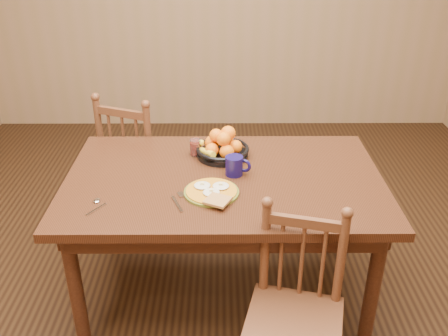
{
  "coord_description": "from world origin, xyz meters",
  "views": [
    {
      "loc": [
        -0.01,
        -2.21,
        1.96
      ],
      "look_at": [
        0.0,
        0.0,
        0.8
      ],
      "focal_mm": 40.0,
      "sensor_mm": 36.0,
      "label": 1
    }
  ],
  "objects_px": {
    "dining_table": "(224,191)",
    "fruit_bowl": "(222,147)",
    "chair_near": "(295,313)",
    "chair_far": "(138,162)",
    "coffee_mug": "(235,165)",
    "breakfast_plate": "(212,192)"
  },
  "relations": [
    {
      "from": "dining_table",
      "to": "coffee_mug",
      "type": "distance_m",
      "value": 0.15
    },
    {
      "from": "chair_near",
      "to": "coffee_mug",
      "type": "distance_m",
      "value": 0.79
    },
    {
      "from": "chair_near",
      "to": "breakfast_plate",
      "type": "bearing_deg",
      "value": 142.95
    },
    {
      "from": "coffee_mug",
      "to": "chair_far",
      "type": "bearing_deg",
      "value": 131.05
    },
    {
      "from": "coffee_mug",
      "to": "fruit_bowl",
      "type": "distance_m",
      "value": 0.22
    },
    {
      "from": "dining_table",
      "to": "breakfast_plate",
      "type": "distance_m",
      "value": 0.2
    },
    {
      "from": "chair_far",
      "to": "breakfast_plate",
      "type": "height_order",
      "value": "chair_far"
    },
    {
      "from": "breakfast_plate",
      "to": "chair_near",
      "type": "bearing_deg",
      "value": -51.51
    },
    {
      "from": "dining_table",
      "to": "coffee_mug",
      "type": "xyz_separation_m",
      "value": [
        0.06,
        0.02,
        0.14
      ]
    },
    {
      "from": "dining_table",
      "to": "fruit_bowl",
      "type": "relative_size",
      "value": 5.52
    },
    {
      "from": "chair_near",
      "to": "fruit_bowl",
      "type": "bearing_deg",
      "value": 124.33
    },
    {
      "from": "chair_far",
      "to": "chair_near",
      "type": "relative_size",
      "value": 1.07
    },
    {
      "from": "fruit_bowl",
      "to": "coffee_mug",
      "type": "bearing_deg",
      "value": -72.86
    },
    {
      "from": "chair_far",
      "to": "chair_near",
      "type": "height_order",
      "value": "chair_far"
    },
    {
      "from": "breakfast_plate",
      "to": "coffee_mug",
      "type": "distance_m",
      "value": 0.23
    },
    {
      "from": "breakfast_plate",
      "to": "fruit_bowl",
      "type": "relative_size",
      "value": 1.05
    },
    {
      "from": "chair_far",
      "to": "breakfast_plate",
      "type": "bearing_deg",
      "value": 140.77
    },
    {
      "from": "breakfast_plate",
      "to": "coffee_mug",
      "type": "height_order",
      "value": "coffee_mug"
    },
    {
      "from": "chair_far",
      "to": "chair_near",
      "type": "distance_m",
      "value": 1.61
    },
    {
      "from": "chair_far",
      "to": "coffee_mug",
      "type": "xyz_separation_m",
      "value": [
        0.62,
        -0.71,
        0.35
      ]
    },
    {
      "from": "chair_far",
      "to": "dining_table",
      "type": "bearing_deg",
      "value": 149.05
    },
    {
      "from": "dining_table",
      "to": "breakfast_plate",
      "type": "xyz_separation_m",
      "value": [
        -0.06,
        -0.17,
        0.1
      ]
    }
  ]
}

